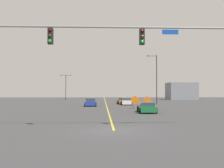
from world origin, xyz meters
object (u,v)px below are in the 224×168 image
object	(u,v)px
car_white_far	(126,102)
traffic_signal_assembly	(55,45)
car_orange_distant	(122,101)
construction_sign_left_shoulder	(147,100)
construction_sign_median_near	(135,101)
car_blue_mid	(91,102)
street_lamp_far_left	(66,85)
car_green_approaching	(147,108)
street_lamp_mid_right	(156,77)

from	to	relation	value
car_white_far	traffic_signal_assembly	bearing A→B (deg)	-103.64
car_orange_distant	traffic_signal_assembly	bearing A→B (deg)	-101.55
traffic_signal_assembly	construction_sign_left_shoulder	size ratio (longest dim) A/B	9.84
construction_sign_median_near	car_blue_mid	distance (m)	10.31
construction_sign_left_shoulder	car_orange_distant	size ratio (longest dim) A/B	0.41
street_lamp_far_left	car_green_approaching	size ratio (longest dim) A/B	1.63
traffic_signal_assembly	car_white_far	size ratio (longest dim) A/B	4.46
street_lamp_mid_right	car_blue_mid	xyz separation A→B (m)	(-12.83, -5.47, -4.72)
construction_sign_left_shoulder	car_white_far	world-z (taller)	construction_sign_left_shoulder
street_lamp_mid_right	car_blue_mid	world-z (taller)	street_lamp_mid_right
traffic_signal_assembly	car_blue_mid	size ratio (longest dim) A/B	4.16
construction_sign_median_near	car_white_far	size ratio (longest dim) A/B	0.48
construction_sign_median_near	traffic_signal_assembly	bearing A→B (deg)	-111.02
street_lamp_mid_right	street_lamp_far_left	bearing A→B (deg)	129.62
car_green_approaching	car_blue_mid	world-z (taller)	car_blue_mid
construction_sign_left_shoulder	car_blue_mid	size ratio (longest dim) A/B	0.42
street_lamp_far_left	car_green_approaching	distance (m)	48.86
construction_sign_left_shoulder	car_white_far	size ratio (longest dim) A/B	0.45
traffic_signal_assembly	car_white_far	bearing A→B (deg)	76.36
traffic_signal_assembly	construction_sign_left_shoulder	world-z (taller)	traffic_signal_assembly
traffic_signal_assembly	car_white_far	world-z (taller)	traffic_signal_assembly
street_lamp_mid_right	car_orange_distant	bearing A→B (deg)	165.93
car_green_approaching	car_white_far	distance (m)	17.75
traffic_signal_assembly	construction_sign_median_near	world-z (taller)	traffic_signal_assembly
construction_sign_median_near	car_blue_mid	bearing A→B (deg)	132.40
construction_sign_left_shoulder	car_green_approaching	size ratio (longest dim) A/B	0.40
street_lamp_far_left	car_blue_mid	xyz separation A→B (m)	(8.88, -31.70, -3.85)
street_lamp_mid_right	car_blue_mid	size ratio (longest dim) A/B	2.24
car_green_approaching	construction_sign_left_shoulder	bearing A→B (deg)	79.49
traffic_signal_assembly	construction_sign_left_shoulder	distance (m)	26.20
construction_sign_left_shoulder	car_green_approaching	xyz separation A→B (m)	(-1.74, -9.37, -0.56)
street_lamp_mid_right	traffic_signal_assembly	bearing A→B (deg)	-112.29
traffic_signal_assembly	car_orange_distant	world-z (taller)	traffic_signal_assembly
traffic_signal_assembly	car_green_approaching	xyz separation A→B (m)	(8.56, 14.29, -5.09)
car_blue_mid	car_orange_distant	bearing A→B (deg)	49.00
street_lamp_mid_right	car_blue_mid	bearing A→B (deg)	-156.91
construction_sign_left_shoulder	car_white_far	bearing A→B (deg)	106.84
street_lamp_mid_right	car_green_approaching	bearing A→B (deg)	-105.22
construction_sign_median_near	construction_sign_left_shoulder	bearing A→B (deg)	50.86
construction_sign_median_near	car_blue_mid	size ratio (longest dim) A/B	0.45
street_lamp_far_left	construction_sign_left_shoulder	world-z (taller)	street_lamp_far_left
street_lamp_far_left	car_white_far	size ratio (longest dim) A/B	1.84
street_lamp_far_left	car_orange_distant	xyz separation A→B (m)	(15.08, -24.57, -3.88)
traffic_signal_assembly	car_orange_distant	xyz separation A→B (m)	(7.27, 35.58, -5.07)
traffic_signal_assembly	construction_sign_median_near	distance (m)	22.78
construction_sign_median_near	construction_sign_left_shoulder	world-z (taller)	construction_sign_median_near
car_green_approaching	car_orange_distant	size ratio (longest dim) A/B	1.02
traffic_signal_assembly	car_orange_distant	distance (m)	36.67
traffic_signal_assembly	car_green_approaching	world-z (taller)	traffic_signal_assembly
construction_sign_left_shoulder	car_orange_distant	bearing A→B (deg)	104.25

